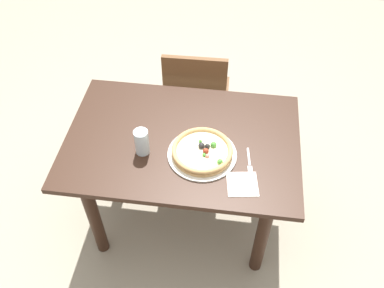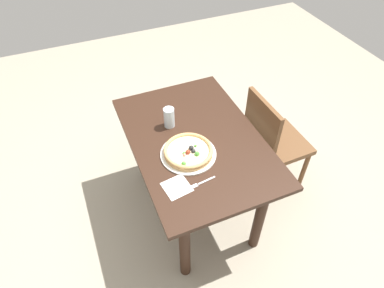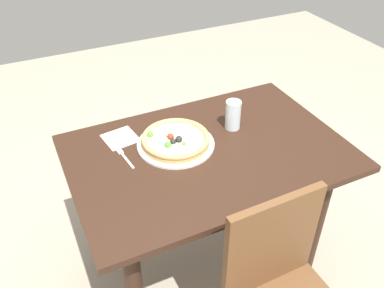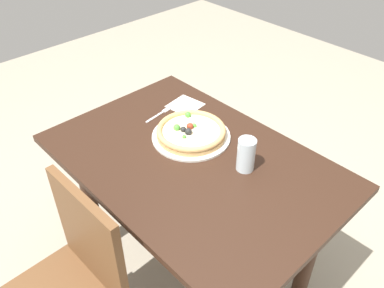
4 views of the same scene
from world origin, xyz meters
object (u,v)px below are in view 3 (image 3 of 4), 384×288
(fork, at_px, (123,156))
(dining_table, at_px, (208,175))
(napkin, at_px, (120,138))
(drinking_glass, at_px, (233,115))
(plate, at_px, (176,144))
(pizza, at_px, (175,139))

(fork, bearing_deg, dining_table, -116.15)
(dining_table, bearing_deg, napkin, 141.93)
(fork, relative_size, drinking_glass, 1.20)
(plate, height_order, fork, plate)
(fork, height_order, drinking_glass, drinking_glass)
(plate, height_order, pizza, pizza)
(fork, distance_m, drinking_glass, 0.53)
(dining_table, distance_m, plate, 0.21)
(dining_table, relative_size, drinking_glass, 8.58)
(plate, xyz_separation_m, fork, (-0.23, 0.02, -0.00))
(fork, height_order, napkin, fork)
(fork, bearing_deg, plate, -102.89)
(plate, distance_m, pizza, 0.03)
(dining_table, relative_size, fork, 7.13)
(pizza, height_order, drinking_glass, drinking_glass)
(dining_table, height_order, napkin, napkin)
(pizza, bearing_deg, drinking_glass, 2.77)
(dining_table, xyz_separation_m, pizza, (-0.11, 0.09, 0.17))
(pizza, relative_size, fork, 1.79)
(plate, distance_m, napkin, 0.25)
(fork, xyz_separation_m, napkin, (0.03, 0.13, -0.00))
(plate, bearing_deg, drinking_glass, 2.77)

